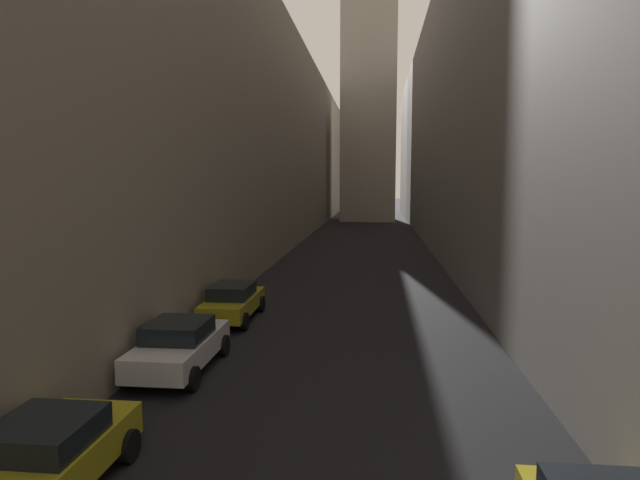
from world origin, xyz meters
name	(u,v)px	position (x,y,z in m)	size (l,w,h in m)	color
ground_plane	(361,249)	(0.00, 48.00, 0.00)	(264.00, 264.00, 0.00)	black
building_block_left	(235,139)	(-10.79, 50.00, 9.06)	(10.59, 108.00, 18.12)	gray
building_block_right	(519,122)	(12.63, 50.00, 10.21)	(14.25, 108.00, 20.43)	slate
parked_car_left_second	(44,459)	(-4.40, 12.41, 0.74)	(1.93, 4.08, 1.43)	#A59919
parked_car_left_third	(179,345)	(-4.40, 18.88, 0.77)	(2.01, 4.32, 1.49)	silver
parked_car_left_far	(232,301)	(-4.40, 24.75, 0.76)	(1.89, 4.33, 1.46)	#A59919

